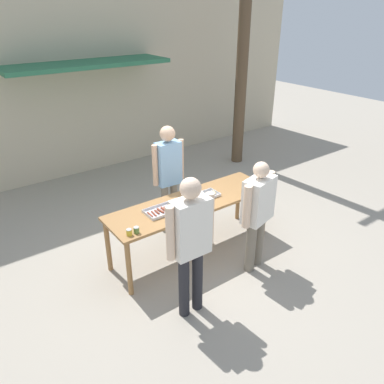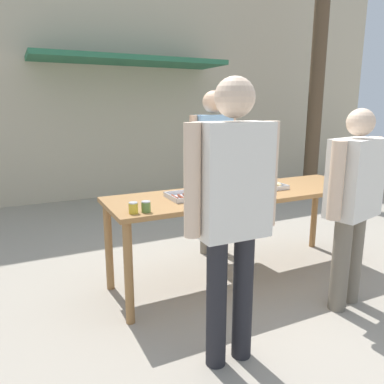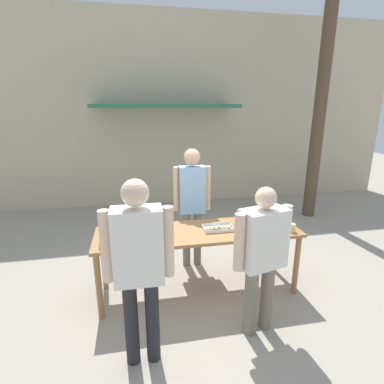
% 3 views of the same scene
% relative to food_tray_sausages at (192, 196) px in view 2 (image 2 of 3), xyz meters
% --- Properties ---
extents(ground_plane, '(24.00, 24.00, 0.00)m').
position_rel_food_tray_sausages_xyz_m(ground_plane, '(0.54, 0.00, -0.88)').
color(ground_plane, '#A39989').
extents(building_facade_back, '(12.00, 1.11, 4.50)m').
position_rel_food_tray_sausages_xyz_m(building_facade_back, '(0.54, 3.98, 1.37)').
color(building_facade_back, beige).
rests_on(building_facade_back, ground).
extents(serving_table, '(2.59, 0.76, 0.87)m').
position_rel_food_tray_sausages_xyz_m(serving_table, '(0.54, 0.00, -0.11)').
color(serving_table, olive).
rests_on(serving_table, ground).
extents(food_tray_sausages, '(0.42, 0.30, 0.04)m').
position_rel_food_tray_sausages_xyz_m(food_tray_sausages, '(0.00, 0.00, 0.00)').
color(food_tray_sausages, silver).
rests_on(food_tray_sausages, serving_table).
extents(food_tray_buns, '(0.38, 0.25, 0.06)m').
position_rel_food_tray_sausages_xyz_m(food_tray_buns, '(0.80, -0.00, 0.01)').
color(food_tray_buns, silver).
rests_on(food_tray_buns, serving_table).
extents(condiment_jar_mustard, '(0.07, 0.07, 0.09)m').
position_rel_food_tray_sausages_xyz_m(condiment_jar_mustard, '(-0.62, -0.26, 0.03)').
color(condiment_jar_mustard, gold).
rests_on(condiment_jar_mustard, serving_table).
extents(condiment_jar_ketchup, '(0.07, 0.07, 0.09)m').
position_rel_food_tray_sausages_xyz_m(condiment_jar_ketchup, '(-0.52, -0.27, 0.03)').
color(condiment_jar_ketchup, '#567A38').
rests_on(condiment_jar_ketchup, serving_table).
extents(beer_cup, '(0.09, 0.09, 0.11)m').
position_rel_food_tray_sausages_xyz_m(beer_cup, '(1.69, -0.25, 0.04)').
color(beer_cup, '#DBC67A').
rests_on(beer_cup, serving_table).
extents(person_server_behind_table, '(0.55, 0.24, 1.82)m').
position_rel_food_tray_sausages_xyz_m(person_server_behind_table, '(0.59, 0.70, 0.22)').
color(person_server_behind_table, '#756B5B').
rests_on(person_server_behind_table, ground).
extents(person_customer_holding_hotdog, '(0.63, 0.25, 1.82)m').
position_rel_food_tray_sausages_xyz_m(person_customer_holding_hotdog, '(-0.22, -1.02, 0.21)').
color(person_customer_holding_hotdog, '#232328').
rests_on(person_customer_holding_hotdog, ground).
extents(person_customer_with_cup, '(0.67, 0.37, 1.64)m').
position_rel_food_tray_sausages_xyz_m(person_customer_with_cup, '(1.03, -0.84, 0.08)').
color(person_customer_with_cup, '#756B5B').
rests_on(person_customer_with_cup, ground).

